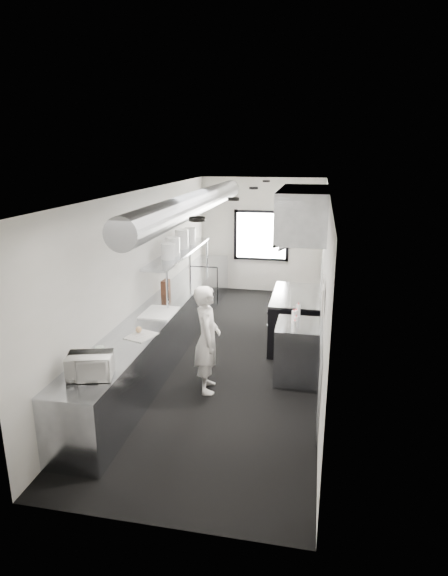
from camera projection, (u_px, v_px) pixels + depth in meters
The scene contains 35 objects.
floor at pixel (232, 354), 8.22m from camera, with size 3.00×8.00×0.01m, color black.
ceiling at pixel (232, 191), 7.43m from camera, with size 3.00×8.00×0.01m, color silver.
wall_back at pixel (261, 235), 11.59m from camera, with size 3.00×0.02×2.80m, color beige.
wall_front at pixel (148, 393), 4.06m from camera, with size 3.00×0.02×2.80m, color beige.
wall_left at pixel (146, 272), 8.11m from camera, with size 0.02×8.00×2.80m, color beige.
wall_right at pixel (324, 281), 7.54m from camera, with size 0.02×8.00×2.80m, color beige.
wall_cladding at pixel (320, 324), 8.07m from camera, with size 0.03×5.50×1.10m, color #969BA4.
hvac_duct at pixel (196, 203), 8.01m from camera, with size 0.40×0.40×6.40m, color gray.
service_window at pixel (261, 236), 11.56m from camera, with size 1.36×0.05×1.25m.
exhaust_hood at pixel (303, 213), 8.00m from camera, with size 0.81×2.20×0.88m.
prep_counter at pixel (158, 336), 7.84m from camera, with size 0.70×6.00×0.90m, color #969BA4.
pass_shelf at pixel (180, 253), 8.95m from camera, with size 0.45×3.00×0.68m.
range at pixel (295, 319), 8.55m from camera, with size 0.88×1.60×0.94m.
bottle_station at pixel (297, 352), 7.22m from camera, with size 0.65×0.80×0.90m, color #969BA4.
far_work_table at pixel (209, 279), 11.32m from camera, with size 0.70×1.20×0.90m, color #969BA4.
notice_sheet_a at pixel (323, 290), 6.36m from camera, with size 0.02×0.28×0.38m, color silver.
notice_sheet_b at pixel (323, 301), 6.05m from camera, with size 0.02×0.28×0.38m, color silver.
line_cook at pixel (207, 339), 6.79m from camera, with size 0.58×0.38×1.60m, color silver.
microwave at pixel (90, 366), 5.39m from camera, with size 0.47×0.36×0.28m, color silver.
deli_tub_a at pixel (82, 364), 5.66m from camera, with size 0.14×0.14×0.10m, color #B2BFB0.
deli_tub_b at pixel (100, 350), 6.05m from camera, with size 0.13×0.13×0.09m, color #B2BFB0.
newspaper at pixel (141, 336), 6.63m from camera, with size 0.33×0.41×0.01m, color white.
small_plate at pixel (139, 333), 6.73m from camera, with size 0.17×0.17×0.01m, color silver.
pastry at pixel (139, 329), 6.72m from camera, with size 0.09×0.09×0.09m, color tan.
cutting_board at pixel (159, 313), 7.56m from camera, with size 0.50×0.67×0.02m, color silver.
knife_block at pixel (166, 287), 8.60m from camera, with size 0.10×0.22×0.24m, color brown.
plate_stack_a at pixel (168, 251), 8.26m from camera, with size 0.24×0.24×0.28m, color silver.
plate_stack_b at pixel (173, 246), 8.54m from camera, with size 0.26×0.26×0.34m, color silver.
plate_stack_c at pixel (182, 239), 9.15m from camera, with size 0.26×0.26×0.37m, color silver.
plate_stack_d at pixel (190, 236), 9.59m from camera, with size 0.22×0.22×0.34m, color silver.
squeeze_bottle_a at pixel (295, 326), 6.77m from camera, with size 0.06×0.06×0.17m, color silver.
squeeze_bottle_b at pixel (296, 322), 6.95m from camera, with size 0.05×0.05×0.16m, color silver.
squeeze_bottle_c at pixel (294, 317), 7.10m from camera, with size 0.07×0.07×0.20m, color silver.
squeeze_bottle_d at pixel (296, 315), 7.23m from camera, with size 0.06×0.06×0.17m, color silver.
squeeze_bottle_e at pixel (298, 310), 7.39m from camera, with size 0.07×0.07×0.20m, color silver.
Camera 1 is at (1.36, -7.44, 3.41)m, focal length 29.41 mm.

